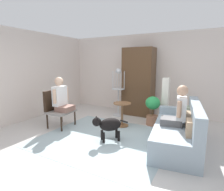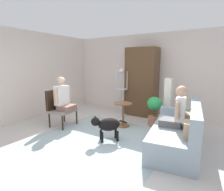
% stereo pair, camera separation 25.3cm
% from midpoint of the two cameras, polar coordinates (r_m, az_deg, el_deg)
% --- Properties ---
extents(ground_plane, '(6.93, 6.93, 0.00)m').
position_cam_midpoint_polar(ground_plane, '(4.21, -0.19, -13.84)').
color(ground_plane, beige).
extents(back_wall, '(6.38, 0.12, 2.67)m').
position_cam_midpoint_polar(back_wall, '(6.33, 13.30, 6.50)').
color(back_wall, silver).
rests_on(back_wall, ground).
extents(left_wall, '(0.12, 5.93, 2.67)m').
position_cam_midpoint_polar(left_wall, '(6.15, -22.50, 5.90)').
color(left_wall, silver).
rests_on(left_wall, ground).
extents(area_rug, '(2.83, 2.55, 0.01)m').
position_cam_midpoint_polar(area_rug, '(4.31, -0.90, -13.23)').
color(area_rug, '#9EB2B7').
rests_on(area_rug, ground).
extents(couch, '(1.14, 2.04, 0.92)m').
position_cam_midpoint_polar(couch, '(4.02, 21.93, -10.89)').
color(couch, '#8EA0AD').
rests_on(couch, ground).
extents(armchair, '(0.62, 0.71, 1.00)m').
position_cam_midpoint_polar(armchair, '(5.17, -14.95, -2.90)').
color(armchair, black).
rests_on(armchair, ground).
extents(person_on_couch, '(0.52, 0.50, 0.83)m').
position_cam_midpoint_polar(person_on_couch, '(3.86, 21.61, -4.48)').
color(person_on_couch, '#5C5B5D').
extents(person_on_armchair, '(0.48, 0.57, 0.90)m').
position_cam_midpoint_polar(person_on_armchair, '(5.02, -13.77, -0.36)').
color(person_on_armchair, '#835C50').
extents(round_end_table, '(0.48, 0.48, 0.65)m').
position_cam_midpoint_polar(round_end_table, '(4.96, 5.02, -5.46)').
color(round_end_table, brown).
rests_on(round_end_table, ground).
extents(dog, '(0.62, 0.62, 0.59)m').
position_cam_midpoint_polar(dog, '(4.05, 0.24, -9.15)').
color(dog, black).
rests_on(dog, ground).
extents(bird_cage_stand, '(0.42, 0.42, 1.54)m').
position_cam_midpoint_polar(bird_cage_stand, '(5.88, 4.12, 1.46)').
color(bird_cage_stand, silver).
rests_on(bird_cage_stand, ground).
extents(potted_plant, '(0.40, 0.40, 0.81)m').
position_cam_midpoint_polar(potted_plant, '(5.13, 14.57, -4.20)').
color(potted_plant, '#996047').
rests_on(potted_plant, ground).
extents(column_lamp, '(0.20, 0.20, 1.31)m').
position_cam_midpoint_polar(column_lamp, '(5.28, 18.42, -1.96)').
color(column_lamp, '#4C4742').
rests_on(column_lamp, ground).
extents(armoire_cabinet, '(0.99, 0.56, 2.20)m').
position_cam_midpoint_polar(armoire_cabinet, '(6.02, 10.53, 4.17)').
color(armoire_cabinet, '#4C331E').
rests_on(armoire_cabinet, ground).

